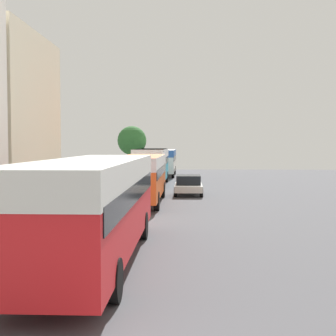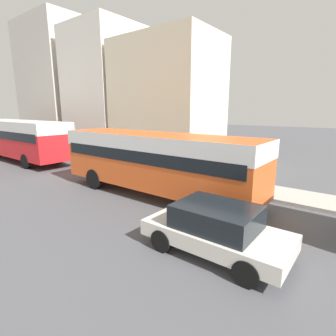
{
  "view_description": "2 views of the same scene",
  "coord_description": "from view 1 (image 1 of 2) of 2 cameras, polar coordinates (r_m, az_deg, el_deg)",
  "views": [
    {
      "loc": [
        1.01,
        -4.82,
        3.52
      ],
      "look_at": [
        -0.23,
        25.95,
        1.94
      ],
      "focal_mm": 50.0,
      "sensor_mm": 36.0,
      "label": 1
    },
    {
      "loc": [
        7.13,
        30.4,
        3.86
      ],
      "look_at": [
        0.27,
        25.05,
        1.93
      ],
      "focal_mm": 28.0,
      "sensor_mm": 36.0,
      "label": 2
    }
  ],
  "objects": [
    {
      "name": "pedestrian_near_curb",
      "position": [
        54.75,
        -4.89,
        0.32
      ],
      "size": [
        0.37,
        0.37,
        1.73
      ],
      "color": "#232838",
      "rests_on": "sidewalk"
    },
    {
      "name": "car_crossing",
      "position": [
        32.32,
        2.51,
        -2.03
      ],
      "size": [
        1.93,
        3.91,
        1.37
      ],
      "rotation": [
        0.0,
        0.0,
        3.14
      ],
      "color": "silver",
      "rests_on": "ground_plane"
    },
    {
      "name": "bus_lead",
      "position": [
        14.01,
        -9.11,
        -3.36
      ],
      "size": [
        2.61,
        11.3,
        3.07
      ],
      "color": "red",
      "rests_on": "ground_plane"
    },
    {
      "name": "bus_rear",
      "position": [
        51.43,
        -0.6,
        1.12
      ],
      "size": [
        2.65,
        9.4,
        2.9
      ],
      "color": "silver",
      "rests_on": "ground_plane"
    },
    {
      "name": "bus_following",
      "position": [
        27.8,
        -3.26,
        -0.52
      ],
      "size": [
        2.5,
        9.92,
        2.83
      ],
      "color": "#EA5B23",
      "rests_on": "ground_plane"
    },
    {
      "name": "bus_third_in_line",
      "position": [
        40.14,
        -1.98,
        0.78
      ],
      "size": [
        2.53,
        9.62,
        3.1
      ],
      "color": "teal",
      "rests_on": "ground_plane"
    },
    {
      "name": "street_tree",
      "position": [
        53.11,
        -4.42,
        3.33
      ],
      "size": [
        3.28,
        3.28,
        5.42
      ],
      "color": "brown",
      "rests_on": "sidewalk"
    }
  ]
}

